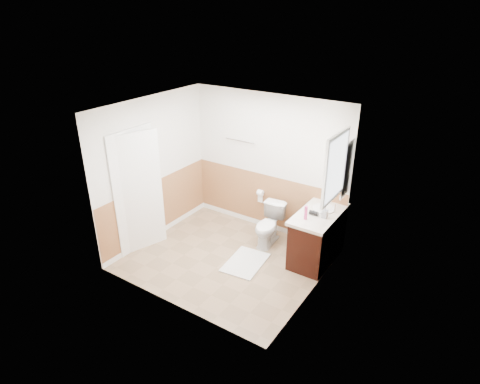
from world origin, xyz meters
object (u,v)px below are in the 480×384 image
Objects in this scene: bath_mat at (245,262)px; lotion_bottle at (306,213)px; soap_dispenser at (325,212)px; vanity_cabinet at (317,238)px; toilet at (269,225)px.

lotion_bottle is (0.80, 0.44, 0.95)m from bath_mat.
soap_dispenser is (1.02, 0.65, 0.93)m from bath_mat.
vanity_cabinet is 0.65m from lotion_bottle.
vanity_cabinet is 0.57m from soap_dispenser.
toilet is 0.87× the size of bath_mat.
vanity_cabinet is (0.90, 0.01, 0.05)m from toilet.
vanity_cabinet is at bearing 72.20° from lotion_bottle.
soap_dispenser is at bearing 32.44° from bath_mat.
bath_mat is (0.00, -0.74, -0.34)m from toilet.
bath_mat is at bearing -140.17° from vanity_cabinet.
toilet is at bearing 159.16° from lotion_bottle.
vanity_cabinet reaches higher than bath_mat.
lotion_bottle is 1.17× the size of soap_dispenser.
bath_mat is at bearing -151.30° from lotion_bottle.
bath_mat is 3.64× the size of lotion_bottle.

